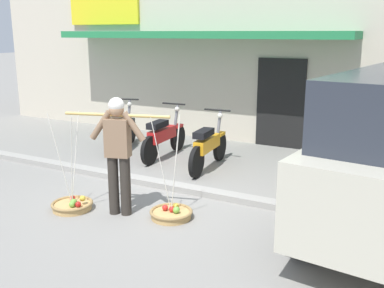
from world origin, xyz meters
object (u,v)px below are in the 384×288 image
at_px(wooden_crate, 318,180).
at_px(fruit_basket_right_side, 72,205).
at_px(fruit_vendor, 118,148).
at_px(motorcycle_second_in_row, 164,136).
at_px(motorcycle_third_in_row, 208,146).
at_px(motorcycle_nearest_shop, 121,130).
at_px(fruit_basket_left_side, 171,213).

bearing_deg(wooden_crate, fruit_basket_right_side, -138.60).
height_order(fruit_vendor, wooden_crate, fruit_vendor).
distance_m(motorcycle_second_in_row, wooden_crate, 3.34).
bearing_deg(fruit_basket_right_side, motorcycle_second_in_row, 95.83).
relative_size(fruit_vendor, motorcycle_third_in_row, 0.93).
bearing_deg(fruit_basket_right_side, motorcycle_nearest_shop, 114.93).
relative_size(fruit_basket_right_side, motorcycle_second_in_row, 0.80).
height_order(fruit_basket_left_side, motorcycle_nearest_shop, fruit_basket_left_side).
relative_size(fruit_basket_left_side, motorcycle_second_in_row, 0.80).
distance_m(motorcycle_second_in_row, motorcycle_third_in_row, 1.21).
bearing_deg(fruit_basket_right_side, fruit_basket_left_side, 16.54).
bearing_deg(wooden_crate, motorcycle_nearest_shop, 173.02).
distance_m(fruit_vendor, fruit_basket_left_side, 1.18).
xyz_separation_m(fruit_basket_right_side, motorcycle_second_in_row, (-0.31, 3.08, 0.38)).
height_order(fruit_vendor, motorcycle_second_in_row, fruit_vendor).
xyz_separation_m(fruit_vendor, motorcycle_nearest_shop, (-2.20, 2.96, -0.52)).
bearing_deg(motorcycle_second_in_row, wooden_crate, -7.72).
distance_m(fruit_basket_right_side, motorcycle_third_in_row, 2.95).
distance_m(fruit_basket_left_side, wooden_crate, 2.68).
bearing_deg(fruit_vendor, fruit_basket_right_side, -163.42).
xyz_separation_m(motorcycle_second_in_row, motorcycle_third_in_row, (1.17, -0.28, 0.00)).
distance_m(fruit_vendor, wooden_crate, 3.41).
distance_m(fruit_basket_left_side, motorcycle_nearest_shop, 4.03).
height_order(fruit_basket_left_side, motorcycle_third_in_row, fruit_basket_left_side).
distance_m(motorcycle_nearest_shop, motorcycle_second_in_row, 1.17).
xyz_separation_m(fruit_basket_left_side, fruit_basket_right_side, (-1.45, -0.43, 0.00)).
height_order(motorcycle_nearest_shop, motorcycle_third_in_row, same).
xyz_separation_m(motorcycle_nearest_shop, motorcycle_second_in_row, (1.16, -0.10, 0.00)).
xyz_separation_m(fruit_vendor, motorcycle_third_in_row, (0.14, 2.58, -0.52)).
height_order(fruit_vendor, motorcycle_nearest_shop, fruit_vendor).
bearing_deg(fruit_vendor, motorcycle_second_in_row, 109.87).
distance_m(fruit_vendor, motorcycle_second_in_row, 3.09).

